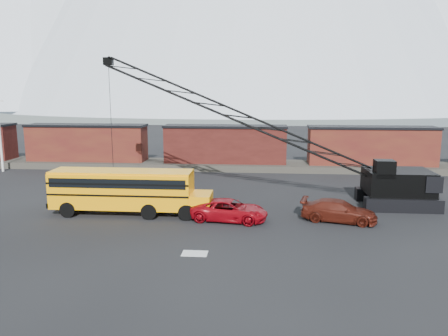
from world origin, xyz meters
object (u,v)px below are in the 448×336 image
Objects in this scene: red_pickup at (229,210)px; crawler_crane at (265,128)px; school_bus at (127,190)px; maroon_suv at (339,211)px.

crawler_crane is (2.34, 4.99, 5.21)m from red_pickup.
crawler_crane reaches higher than red_pickup.
school_bus is 14.86m from maroon_suv.
maroon_suv is at bearing -79.03° from red_pickup.
school_bus reaches higher than maroon_suv.
maroon_suv is (14.81, -0.43, -1.06)m from school_bus.
maroon_suv is at bearing -41.82° from crawler_crane.
school_bus is at bearing 101.97° from maroon_suv.
crawler_crane is at bearing 61.83° from maroon_suv.
maroon_suv is 0.20× the size of crawler_crane.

